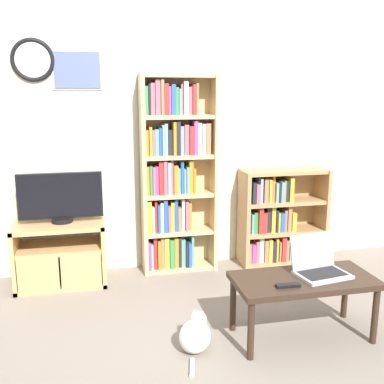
{
  "coord_description": "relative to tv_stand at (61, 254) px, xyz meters",
  "views": [
    {
      "loc": [
        -0.79,
        -2.34,
        1.65
      ],
      "look_at": [
        -0.06,
        0.98,
        0.9
      ],
      "focal_mm": 42.0,
      "sensor_mm": 36.0,
      "label": 1
    }
  ],
  "objects": [
    {
      "name": "ground_plane",
      "position": [
        1.11,
        -1.53,
        -0.28
      ],
      "size": [
        18.0,
        18.0,
        0.0
      ],
      "primitive_type": "plane",
      "color": "gray"
    },
    {
      "name": "wall_back",
      "position": [
        1.1,
        0.29,
        1.03
      ],
      "size": [
        6.4,
        0.09,
        2.6
      ],
      "color": "beige",
      "rests_on": "ground_plane"
    },
    {
      "name": "tv_stand",
      "position": [
        0.0,
        0.0,
        0.0
      ],
      "size": [
        0.77,
        0.44,
        0.55
      ],
      "color": "tan",
      "rests_on": "ground_plane"
    },
    {
      "name": "television",
      "position": [
        0.03,
        0.04,
        0.49
      ],
      "size": [
        0.71,
        0.18,
        0.44
      ],
      "color": "black",
      "rests_on": "tv_stand"
    },
    {
      "name": "bookshelf_tall",
      "position": [
        1.04,
        0.13,
        0.63
      ],
      "size": [
        0.69,
        0.24,
        1.82
      ],
      "color": "tan",
      "rests_on": "ground_plane"
    },
    {
      "name": "bookshelf_short",
      "position": [
        2.04,
        0.11,
        0.16
      ],
      "size": [
        0.85,
        0.3,
        0.93
      ],
      "color": "tan",
      "rests_on": "ground_plane"
    },
    {
      "name": "coffee_table",
      "position": [
        1.67,
        -1.27,
        0.1
      ],
      "size": [
        0.96,
        0.45,
        0.43
      ],
      "color": "#332319",
      "rests_on": "ground_plane"
    },
    {
      "name": "laptop",
      "position": [
        1.79,
        -1.22,
        0.22
      ],
      "size": [
        0.38,
        0.34,
        0.26
      ],
      "rotation": [
        0.0,
        0.0,
        0.16
      ],
      "color": "#B7BABC",
      "rests_on": "coffee_table"
    },
    {
      "name": "remote_near_laptop",
      "position": [
        1.5,
        -1.38,
        0.16
      ],
      "size": [
        0.16,
        0.05,
        0.02
      ],
      "rotation": [
        0.0,
        0.0,
        1.53
      ],
      "color": "black",
      "rests_on": "coffee_table"
    },
    {
      "name": "cat",
      "position": [
        0.91,
        -1.28,
        -0.16
      ],
      "size": [
        0.3,
        0.43,
        0.27
      ],
      "rotation": [
        0.0,
        0.0,
        -0.62
      ],
      "color": "white",
      "rests_on": "ground_plane"
    }
  ]
}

